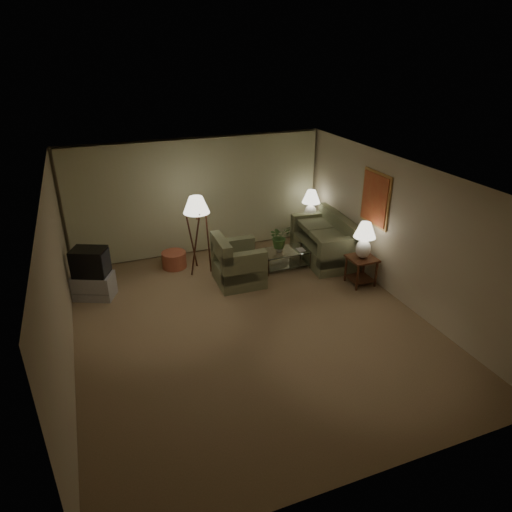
{
  "coord_description": "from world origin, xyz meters",
  "views": [
    {
      "loc": [
        -2.4,
        -6.49,
        4.59
      ],
      "look_at": [
        0.33,
        0.6,
        1.02
      ],
      "focal_mm": 32.0,
      "sensor_mm": 36.0,
      "label": 1
    }
  ],
  "objects_px": {
    "table_lamp_near": "(364,237)",
    "ottoman": "(174,260)",
    "table_lamp_far": "(311,203)",
    "floor_lamp": "(198,233)",
    "tv_cabinet": "(94,286)",
    "armchair": "(239,264)",
    "vase": "(279,248)",
    "coffee_table": "(285,256)",
    "side_table_near": "(361,266)",
    "sofa": "(323,242)",
    "crt_tv": "(90,262)",
    "side_table_far": "(310,227)"
  },
  "relations": [
    {
      "from": "table_lamp_near",
      "to": "ottoman",
      "type": "xyz_separation_m",
      "value": [
        -3.46,
        2.16,
        -0.87
      ]
    },
    {
      "from": "table_lamp_far",
      "to": "floor_lamp",
      "type": "distance_m",
      "value": 3.03
    },
    {
      "from": "tv_cabinet",
      "to": "table_lamp_near",
      "type": "bearing_deg",
      "value": 9.11
    },
    {
      "from": "armchair",
      "to": "table_lamp_far",
      "type": "height_order",
      "value": "table_lamp_far"
    },
    {
      "from": "armchair",
      "to": "vase",
      "type": "distance_m",
      "value": 1.08
    },
    {
      "from": "floor_lamp",
      "to": "tv_cabinet",
      "type": "bearing_deg",
      "value": -170.58
    },
    {
      "from": "armchair",
      "to": "vase",
      "type": "xyz_separation_m",
      "value": [
        1.04,
        0.28,
        0.09
      ]
    },
    {
      "from": "coffee_table",
      "to": "armchair",
      "type": "bearing_deg",
      "value": -166.85
    },
    {
      "from": "table_lamp_near",
      "to": "coffee_table",
      "type": "xyz_separation_m",
      "value": [
        -1.15,
        1.25,
        -0.77
      ]
    },
    {
      "from": "side_table_near",
      "to": "table_lamp_near",
      "type": "bearing_deg",
      "value": 180.0
    },
    {
      "from": "table_lamp_near",
      "to": "vase",
      "type": "distance_m",
      "value": 1.89
    },
    {
      "from": "sofa",
      "to": "crt_tv",
      "type": "relative_size",
      "value": 2.66
    },
    {
      "from": "table_lamp_far",
      "to": "ottoman",
      "type": "height_order",
      "value": "table_lamp_far"
    },
    {
      "from": "armchair",
      "to": "vase",
      "type": "height_order",
      "value": "armchair"
    },
    {
      "from": "tv_cabinet",
      "to": "vase",
      "type": "distance_m",
      "value": 3.91
    },
    {
      "from": "table_lamp_near",
      "to": "tv_cabinet",
      "type": "xyz_separation_m",
      "value": [
        -5.2,
        1.4,
        -0.8
      ]
    },
    {
      "from": "table_lamp_near",
      "to": "side_table_near",
      "type": "bearing_deg",
      "value": 0.0
    },
    {
      "from": "armchair",
      "to": "side_table_far",
      "type": "relative_size",
      "value": 1.69
    },
    {
      "from": "side_table_near",
      "to": "armchair",
      "type": "bearing_deg",
      "value": 157.44
    },
    {
      "from": "side_table_far",
      "to": "tv_cabinet",
      "type": "height_order",
      "value": "side_table_far"
    },
    {
      "from": "tv_cabinet",
      "to": "ottoman",
      "type": "xyz_separation_m",
      "value": [
        1.74,
        0.76,
        -0.07
      ]
    },
    {
      "from": "sofa",
      "to": "vase",
      "type": "height_order",
      "value": "sofa"
    },
    {
      "from": "sofa",
      "to": "table_lamp_near",
      "type": "height_order",
      "value": "table_lamp_near"
    },
    {
      "from": "crt_tv",
      "to": "table_lamp_near",
      "type": "bearing_deg",
      "value": 9.11
    },
    {
      "from": "sofa",
      "to": "side_table_far",
      "type": "bearing_deg",
      "value": 176.29
    },
    {
      "from": "sofa",
      "to": "tv_cabinet",
      "type": "relative_size",
      "value": 2.32
    },
    {
      "from": "ottoman",
      "to": "vase",
      "type": "relative_size",
      "value": 3.2
    },
    {
      "from": "tv_cabinet",
      "to": "armchair",
      "type": "bearing_deg",
      "value": 15.63
    },
    {
      "from": "sofa",
      "to": "table_lamp_far",
      "type": "bearing_deg",
      "value": 176.29
    },
    {
      "from": "table_lamp_far",
      "to": "vase",
      "type": "xyz_separation_m",
      "value": [
        -1.3,
        -1.07,
        -0.55
      ]
    },
    {
      "from": "floor_lamp",
      "to": "ottoman",
      "type": "bearing_deg",
      "value": 141.37
    },
    {
      "from": "armchair",
      "to": "crt_tv",
      "type": "relative_size",
      "value": 1.34
    },
    {
      "from": "tv_cabinet",
      "to": "vase",
      "type": "relative_size",
      "value": 5.17
    },
    {
      "from": "armchair",
      "to": "floor_lamp",
      "type": "bearing_deg",
      "value": 39.63
    },
    {
      "from": "sofa",
      "to": "vase",
      "type": "distance_m",
      "value": 1.16
    },
    {
      "from": "side_table_near",
      "to": "vase",
      "type": "xyz_separation_m",
      "value": [
        -1.3,
        1.25,
        0.09
      ]
    },
    {
      "from": "table_lamp_near",
      "to": "sofa",
      "type": "bearing_deg",
      "value": 96.34
    },
    {
      "from": "side_table_near",
      "to": "side_table_far",
      "type": "bearing_deg",
      "value": 90.0
    },
    {
      "from": "side_table_far",
      "to": "crt_tv",
      "type": "distance_m",
      "value": 5.29
    },
    {
      "from": "side_table_far",
      "to": "coffee_table",
      "type": "bearing_deg",
      "value": -136.96
    },
    {
      "from": "armchair",
      "to": "ottoman",
      "type": "bearing_deg",
      "value": 44.53
    },
    {
      "from": "tv_cabinet",
      "to": "coffee_table",
      "type": "bearing_deg",
      "value": 22.04
    },
    {
      "from": "sofa",
      "to": "coffee_table",
      "type": "height_order",
      "value": "sofa"
    },
    {
      "from": "coffee_table",
      "to": "floor_lamp",
      "type": "xyz_separation_m",
      "value": [
        -1.82,
        0.52,
        0.62
      ]
    },
    {
      "from": "side_table_near",
      "to": "table_lamp_near",
      "type": "distance_m",
      "value": 0.64
    },
    {
      "from": "sofa",
      "to": "tv_cabinet",
      "type": "distance_m",
      "value": 5.05
    },
    {
      "from": "coffee_table",
      "to": "crt_tv",
      "type": "relative_size",
      "value": 1.53
    },
    {
      "from": "crt_tv",
      "to": "vase",
      "type": "xyz_separation_m",
      "value": [
        3.9,
        -0.15,
        -0.27
      ]
    },
    {
      "from": "coffee_table",
      "to": "vase",
      "type": "relative_size",
      "value": 6.88
    },
    {
      "from": "armchair",
      "to": "ottoman",
      "type": "distance_m",
      "value": 1.65
    }
  ]
}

